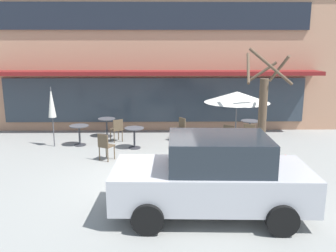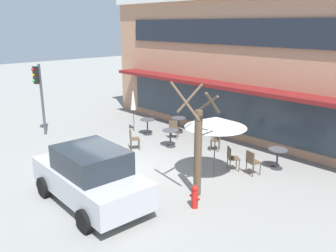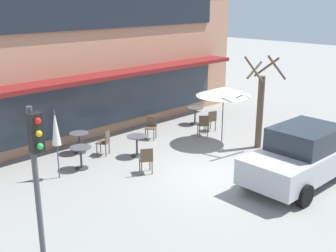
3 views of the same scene
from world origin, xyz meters
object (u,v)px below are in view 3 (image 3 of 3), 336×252
(cafe_table_near_wall, at_px, (79,139))
(fire_hydrant, at_px, (281,139))
(patio_umbrella_cream_folded, at_px, (56,128))
(cafe_table_mid_patio, at_px, (137,142))
(patio_umbrella_green_folded, at_px, (224,91))
(cafe_chair_1, at_px, (151,126))
(cafe_table_streetside, at_px, (195,113))
(cafe_chair_4, at_px, (146,158))
(cafe_chair_0, at_px, (211,119))
(cafe_chair_2, at_px, (105,141))
(cafe_table_by_tree, at_px, (81,154))
(cafe_chair_3, at_px, (203,124))
(parked_sedan, at_px, (302,155))
(traffic_light_pole, at_px, (36,160))
(street_tree, at_px, (261,105))

(cafe_table_near_wall, bearing_deg, fire_hydrant, -41.06)
(cafe_table_near_wall, distance_m, patio_umbrella_cream_folded, 2.51)
(cafe_table_mid_patio, xyz_separation_m, patio_umbrella_green_folded, (3.41, -1.15, 1.51))
(patio_umbrella_green_folded, relative_size, fire_hydrant, 3.12)
(cafe_table_mid_patio, bearing_deg, cafe_chair_1, 32.79)
(cafe_table_streetside, xyz_separation_m, cafe_chair_4, (-5.30, -2.62, 0.01))
(cafe_chair_0, bearing_deg, cafe_chair_2, 169.91)
(cafe_table_by_tree, bearing_deg, patio_umbrella_green_folded, -15.94)
(cafe_chair_3, bearing_deg, cafe_chair_4, -163.69)
(cafe_chair_2, xyz_separation_m, cafe_chair_4, (-0.09, -2.32, 0.00))
(cafe_table_streetside, height_order, patio_umbrella_cream_folded, patio_umbrella_cream_folded)
(cafe_table_mid_patio, relative_size, parked_sedan, 0.18)
(cafe_chair_1, relative_size, traffic_light_pole, 0.26)
(cafe_table_mid_patio, height_order, fire_hydrant, cafe_table_mid_patio)
(cafe_table_streetside, xyz_separation_m, street_tree, (-0.60, -3.73, 1.12))
(cafe_chair_0, bearing_deg, cafe_table_mid_patio, -179.53)
(cafe_chair_3, bearing_deg, cafe_chair_2, 165.48)
(cafe_chair_2, relative_size, traffic_light_pole, 0.26)
(cafe_table_mid_patio, height_order, traffic_light_pole, traffic_light_pole)
(cafe_chair_1, relative_size, cafe_chair_4, 1.00)
(cafe_chair_2, bearing_deg, patio_umbrella_green_folded, -26.35)
(cafe_chair_0, bearing_deg, patio_umbrella_green_folded, -122.40)
(street_tree, height_order, traffic_light_pole, street_tree)
(cafe_chair_3, relative_size, parked_sedan, 0.21)
(patio_umbrella_green_folded, height_order, cafe_chair_2, patio_umbrella_green_folded)
(cafe_table_near_wall, xyz_separation_m, traffic_light_pole, (-4.22, -5.05, 1.78))
(cafe_table_streetside, distance_m, patio_umbrella_cream_folded, 7.59)
(traffic_light_pole, bearing_deg, patio_umbrella_green_folded, 13.67)
(cafe_chair_4, height_order, street_tree, street_tree)
(cafe_chair_2, relative_size, street_tree, 0.25)
(traffic_light_pole, relative_size, fire_hydrant, 4.82)
(patio_umbrella_cream_folded, xyz_separation_m, cafe_chair_2, (2.24, 0.61, -1.10))
(cafe_table_by_tree, relative_size, cafe_chair_0, 0.85)
(cafe_chair_3, relative_size, traffic_light_pole, 0.26)
(cafe_chair_0, xyz_separation_m, cafe_chair_4, (-4.99, -1.45, 0.00))
(traffic_light_pole, bearing_deg, fire_hydrant, 0.75)
(cafe_chair_4, distance_m, parked_sedan, 4.82)
(traffic_light_pole, bearing_deg, cafe_chair_1, 31.54)
(cafe_table_by_tree, height_order, cafe_table_mid_patio, same)
(cafe_chair_2, bearing_deg, cafe_chair_4, -92.26)
(traffic_light_pole, bearing_deg, cafe_table_near_wall, 50.09)
(patio_umbrella_green_folded, bearing_deg, cafe_chair_1, 127.25)
(cafe_table_near_wall, relative_size, cafe_chair_2, 0.85)
(cafe_table_streetside, height_order, fire_hydrant, cafe_table_streetside)
(cafe_table_mid_patio, distance_m, cafe_chair_1, 2.03)
(cafe_chair_1, xyz_separation_m, fire_hydrant, (2.69, -4.28, -0.17))
(parked_sedan, bearing_deg, cafe_chair_4, 127.50)
(cafe_table_near_wall, bearing_deg, parked_sedan, -64.28)
(fire_hydrant, bearing_deg, street_tree, 128.26)
(patio_umbrella_green_folded, bearing_deg, cafe_table_near_wall, 148.28)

